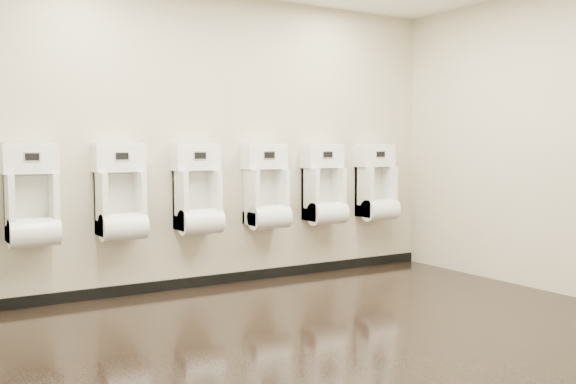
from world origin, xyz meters
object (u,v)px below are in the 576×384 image
urinal_1 (121,199)px  urinal_2 (198,196)px  urinal_0 (32,203)px  urinal_5 (377,188)px  urinal_4 (324,190)px  urinal_3 (266,193)px

urinal_1 → urinal_2: (0.72, 0.00, 0.00)m
urinal_0 → urinal_5: size_ratio=1.00×
urinal_4 → urinal_5: 0.70m
urinal_3 → urinal_4: same height
urinal_5 → urinal_2: bearing=180.0°
urinal_2 → urinal_5: size_ratio=1.00×
urinal_0 → urinal_2: 1.45m
urinal_1 → urinal_2: size_ratio=1.00×
urinal_0 → urinal_1: size_ratio=1.00×
urinal_1 → urinal_5: same height
urinal_4 → urinal_5: size_ratio=1.00×
urinal_3 → urinal_0: bearing=180.0°
urinal_0 → urinal_1: same height
urinal_2 → urinal_5: same height
urinal_3 → urinal_4: size_ratio=1.00×
urinal_5 → urinal_0: bearing=180.0°
urinal_0 → urinal_2: size_ratio=1.00×
urinal_2 → urinal_4: same height
urinal_1 → urinal_4: bearing=0.0°
urinal_3 → urinal_5: size_ratio=1.00×
urinal_0 → urinal_3: bearing=0.0°
urinal_2 → urinal_0: bearing=180.0°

